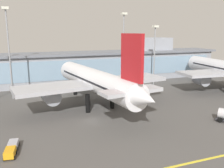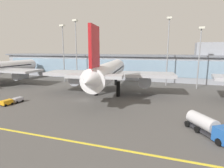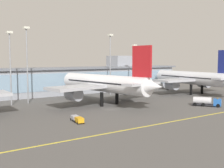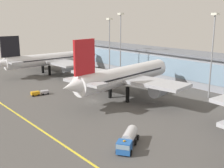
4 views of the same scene
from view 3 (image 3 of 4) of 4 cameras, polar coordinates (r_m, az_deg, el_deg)
ground_plane at (r=83.92m, az=-0.34°, el=-5.25°), size 183.04×183.04×0.00m
taxiway_centreline_stripe at (r=67.28m, az=10.39°, el=-7.94°), size 146.43×0.50×0.01m
terminal_building at (r=121.18m, az=-11.00°, el=0.84°), size 133.75×14.00×16.78m
airliner_near_right at (r=92.74m, az=-1.70°, el=0.08°), size 40.72×47.70×19.02m
airliner_far_right at (r=126.07m, az=16.06°, el=1.15°), size 35.78×49.13×18.60m
fuel_tanker_truck at (r=94.66m, az=19.04°, el=-3.42°), size 7.10×8.84×2.90m
baggage_tug_near at (r=67.76m, az=-7.14°, el=-7.12°), size 2.41×5.75×1.40m
apron_light_mast_west at (r=118.51m, az=-0.37°, el=5.83°), size 1.80×1.80×25.64m
apron_light_mast_centre at (r=122.71m, az=4.55°, el=4.71°), size 1.80×1.80×21.45m
apron_light_mast_east at (r=96.12m, az=-20.20°, el=5.16°), size 1.80×1.80×24.06m
apron_light_mast_far_east at (r=98.51m, az=-17.07°, el=5.85°), size 1.80×1.80×25.96m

